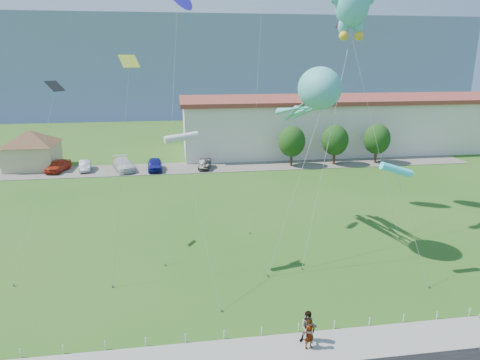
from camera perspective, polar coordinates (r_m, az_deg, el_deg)
name	(u,v)px	position (r m, az deg, el deg)	size (l,w,h in m)	color
ground	(275,319)	(25.29, 4.65, -18.02)	(160.00, 160.00, 0.00)	#285618
sidewalk	(287,350)	(23.10, 6.29, -21.66)	(80.00, 2.50, 0.10)	gray
parking_strip	(217,167)	(57.35, -3.15, 1.77)	(70.00, 6.00, 0.06)	#59544C
hill_ridge	(191,63)	(140.47, -6.58, 15.26)	(160.00, 50.00, 25.00)	slate
pavilion	(31,146)	(62.39, -26.05, 4.14)	(9.20, 9.20, 5.00)	tan
warehouse	(373,122)	(72.13, 17.29, 7.33)	(61.00, 15.00, 8.20)	beige
rope_fence	(280,329)	(24.11, 5.39, -19.22)	(26.05, 0.05, 0.50)	white
tree_near	(292,141)	(57.41, 6.92, 5.12)	(3.60, 3.60, 5.47)	#3F2B19
tree_mid	(335,140)	(59.26, 12.55, 5.20)	(3.60, 3.60, 5.47)	#3F2B19
tree_far	(377,139)	(61.64, 17.80, 5.22)	(3.60, 3.60, 5.47)	#3F2B19
pedestrian_left	(310,334)	(22.85, 9.27, -19.61)	(0.58, 0.38, 1.60)	gray
pedestrian_right	(308,327)	(23.17, 9.12, -18.81)	(0.85, 0.67, 1.76)	gray
parked_car_red	(58,165)	(59.49, -23.10, 1.79)	(1.80, 4.49, 1.53)	#B22C15
parked_car_silver	(85,166)	(58.71, -19.94, 1.83)	(1.36, 3.91, 1.29)	#AEADB4
parked_car_white	(123,164)	(57.27, -15.28, 2.03)	(2.18, 5.37, 1.56)	silver
parked_car_blue	(155,164)	(56.40, -11.29, 2.06)	(1.80, 4.48, 1.53)	navy
parked_car_black	(205,164)	(56.35, -4.72, 2.16)	(1.32, 3.78, 1.24)	black
octopus_kite	(314,97)	(31.73, 9.81, 10.85)	(5.71, 10.35, 13.56)	#45ABAA
small_kite_yellow	(127,90)	(28.32, -14.81, 11.59)	(2.38, 3.94, 14.33)	#AACE30
small_kite_cyan	(397,170)	(29.37, 20.15, 1.20)	(1.86, 3.87, 7.60)	#38EFFC
small_kite_black	(50,108)	(33.43, -23.97, 8.76)	(2.94, 7.21, 12.60)	black
small_kite_white	(182,139)	(27.89, -7.79, 5.46)	(2.16, 7.11, 9.61)	silver
small_kite_purple	(349,21)	(41.67, 14.30, 19.83)	(2.95, 9.81, 18.37)	#B32EB9
small_kite_blue	(177,0)	(35.39, -8.36, 22.61)	(2.62, 8.30, 19.46)	#3023C9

